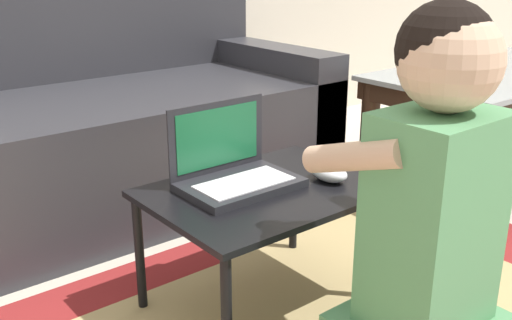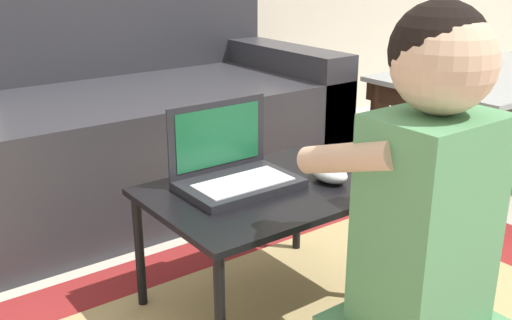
{
  "view_description": "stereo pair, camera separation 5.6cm",
  "coord_description": "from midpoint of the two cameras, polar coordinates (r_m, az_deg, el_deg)",
  "views": [
    {
      "loc": [
        -0.9,
        -1.04,
        0.89
      ],
      "look_at": [
        -0.01,
        0.07,
        0.4
      ],
      "focal_mm": 42.0,
      "sensor_mm": 36.0,
      "label": 1
    },
    {
      "loc": [
        -0.85,
        -1.07,
        0.89
      ],
      "look_at": [
        -0.01,
        0.07,
        0.4
      ],
      "focal_mm": 42.0,
      "sensor_mm": 36.0,
      "label": 2
    }
  ],
  "objects": [
    {
      "name": "ground_plane",
      "position": [
        1.64,
        0.71,
        -13.79
      ],
      "size": [
        16.0,
        16.0,
        0.0
      ],
      "primitive_type": "plane",
      "color": "beige"
    },
    {
      "name": "coffee_table",
      "position": [
        2.59,
        22.07,
        6.6
      ],
      "size": [
        1.18,
        0.57,
        0.46
      ],
      "color": "gray",
      "rests_on": "ground_plane"
    },
    {
      "name": "laptop",
      "position": [
        1.49,
        -3.14,
        -1.21
      ],
      "size": [
        0.29,
        0.19,
        0.2
      ],
      "color": "#232328",
      "rests_on": "laptop_desk"
    },
    {
      "name": "computer_mouse",
      "position": [
        1.54,
        5.95,
        -1.22
      ],
      "size": [
        0.07,
        0.11,
        0.04
      ],
      "color": "silver",
      "rests_on": "laptop_desk"
    },
    {
      "name": "cup_on_table",
      "position": [
        2.49,
        18.28,
        9.27
      ],
      "size": [
        0.09,
        0.09,
        0.09
      ],
      "color": "white",
      "rests_on": "coffee_table"
    },
    {
      "name": "person_seated",
      "position": [
        1.22,
        14.98,
        -6.22
      ],
      "size": [
        0.32,
        0.37,
        0.82
      ],
      "color": "#518E5B",
      "rests_on": "ground_plane"
    },
    {
      "name": "laptop_desk",
      "position": [
        1.5,
        -0.03,
        -3.94
      ],
      "size": [
        0.58,
        0.43,
        0.34
      ],
      "color": "black",
      "rests_on": "ground_plane"
    },
    {
      "name": "couch",
      "position": [
        2.25,
        -16.71,
        2.6
      ],
      "size": [
        1.75,
        0.82,
        0.79
      ],
      "color": "#2D2D33",
      "rests_on": "ground_plane"
    }
  ]
}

